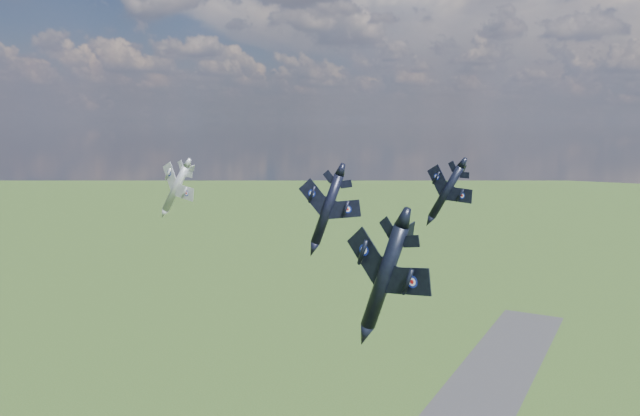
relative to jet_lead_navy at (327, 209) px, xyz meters
The scene contains 4 objects.
jet_lead_navy is the anchor object (origin of this frame).
jet_right_navy 41.65m from the jet_lead_navy, 55.26° to the right, with size 10.20×14.23×2.94m, color black, non-canonical shape.
jet_high_navy 19.73m from the jet_lead_navy, 40.62° to the left, with size 9.61×13.40×2.77m, color black, non-canonical shape.
jet_left_silver 35.24m from the jet_lead_navy, behind, with size 10.52×14.67×3.03m, color #989CA2, non-canonical shape.
Camera 1 is at (48.93, -64.86, 95.65)m, focal length 35.00 mm.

